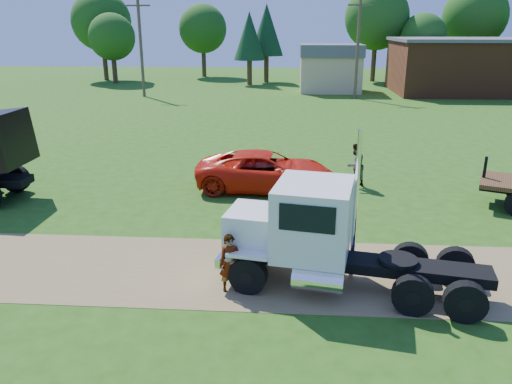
{
  "coord_description": "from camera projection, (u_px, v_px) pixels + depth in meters",
  "views": [
    {
      "loc": [
        -0.02,
        -12.49,
        6.57
      ],
      "look_at": [
        -1.02,
        2.23,
        1.6
      ],
      "focal_mm": 35.0,
      "sensor_mm": 36.0,
      "label": 1
    }
  ],
  "objects": [
    {
      "name": "ground",
      "position": [
        287.0,
        273.0,
        13.91
      ],
      "size": [
        140.0,
        140.0,
        0.0
      ],
      "primitive_type": "plane",
      "color": "#264B10",
      "rests_on": "ground"
    },
    {
      "name": "dirt_track",
      "position": [
        287.0,
        272.0,
        13.9
      ],
      "size": [
        120.0,
        4.2,
        0.01
      ],
      "primitive_type": "cube",
      "color": "brown",
      "rests_on": "ground"
    },
    {
      "name": "white_semi_tractor",
      "position": [
        315.0,
        234.0,
        12.92
      ],
      "size": [
        6.98,
        3.38,
        4.12
      ],
      "rotation": [
        0.0,
        0.0,
        -0.18
      ],
      "color": "black",
      "rests_on": "ground"
    },
    {
      "name": "orange_pickup",
      "position": [
        266.0,
        171.0,
        20.66
      ],
      "size": [
        5.85,
        2.87,
        1.6
      ],
      "primitive_type": "imported",
      "rotation": [
        0.0,
        0.0,
        1.53
      ],
      "color": "red",
      "rests_on": "ground"
    },
    {
      "name": "spectator_a",
      "position": [
        230.0,
        263.0,
        12.72
      ],
      "size": [
        0.65,
        0.52,
        1.56
      ],
      "primitive_type": "imported",
      "rotation": [
        0.0,
        0.0,
        0.28
      ],
      "color": "#999999",
      "rests_on": "ground"
    },
    {
      "name": "spectator_b",
      "position": [
        355.0,
        165.0,
        21.0
      ],
      "size": [
        1.15,
        1.12,
        1.87
      ],
      "primitive_type": "imported",
      "rotation": [
        0.0,
        0.0,
        3.82
      ],
      "color": "#999999",
      "rests_on": "ground"
    },
    {
      "name": "brick_building",
      "position": [
        472.0,
        66.0,
        49.73
      ],
      "size": [
        15.4,
        10.4,
        5.3
      ],
      "color": "brown",
      "rests_on": "ground"
    },
    {
      "name": "tan_shed",
      "position": [
        330.0,
        67.0,
        50.7
      ],
      "size": [
        6.2,
        5.4,
        4.7
      ],
      "color": "tan",
      "rests_on": "ground"
    },
    {
      "name": "utility_poles",
      "position": [
        358.0,
        46.0,
        45.11
      ],
      "size": [
        42.2,
        0.28,
        9.0
      ],
      "color": "#473628",
      "rests_on": "ground"
    },
    {
      "name": "tree_row",
      "position": [
        323.0,
        24.0,
        58.9
      ],
      "size": [
        57.06,
        14.07,
        11.29
      ],
      "color": "#3E2F19",
      "rests_on": "ground"
    }
  ]
}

